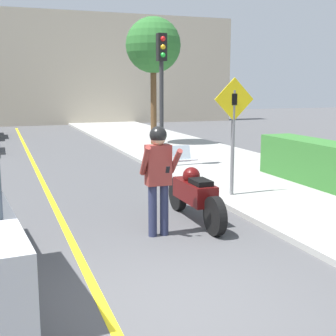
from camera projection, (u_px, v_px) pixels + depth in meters
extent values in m
plane|color=#4C4C4F|center=(158.00, 304.00, 5.27)|extent=(80.00, 80.00, 0.00)
cube|color=#9E9E99|center=(302.00, 192.00, 10.58)|extent=(4.40, 44.00, 0.10)
cube|color=yellow|center=(48.00, 194.00, 10.63)|extent=(0.12, 36.00, 0.01)
cube|color=beige|center=(22.00, 68.00, 28.74)|extent=(28.00, 1.20, 7.03)
cylinder|color=black|center=(215.00, 216.00, 7.66)|extent=(0.14, 0.65, 0.65)
cylinder|color=black|center=(178.00, 194.00, 9.23)|extent=(0.14, 0.65, 0.65)
cube|color=#510C0C|center=(195.00, 192.00, 8.40)|extent=(0.40, 1.17, 0.36)
sphere|color=#510C0C|center=(191.00, 176.00, 8.50)|extent=(0.32, 0.32, 0.32)
cube|color=black|center=(201.00, 182.00, 8.12)|extent=(0.28, 0.48, 0.10)
cylinder|color=silver|center=(183.00, 160.00, 8.86)|extent=(0.62, 0.03, 0.03)
cube|color=silver|center=(181.00, 154.00, 8.91)|extent=(0.36, 0.12, 0.31)
cylinder|color=#282D4C|center=(153.00, 211.00, 7.59)|extent=(0.14, 0.14, 0.85)
cylinder|color=#282D4C|center=(164.00, 210.00, 7.66)|extent=(0.14, 0.14, 0.85)
cube|color=maroon|center=(158.00, 165.00, 7.49)|extent=(0.40, 0.22, 0.65)
cylinder|color=maroon|center=(145.00, 161.00, 7.30)|extent=(0.09, 0.39, 0.51)
cylinder|color=maroon|center=(175.00, 161.00, 7.46)|extent=(0.09, 0.46, 0.46)
sphere|color=tan|center=(158.00, 138.00, 7.42)|extent=(0.24, 0.24, 0.24)
sphere|color=black|center=(158.00, 135.00, 7.41)|extent=(0.28, 0.28, 0.28)
cube|color=black|center=(168.00, 170.00, 7.26)|extent=(0.06, 0.05, 0.11)
cylinder|color=black|center=(15.00, 317.00, 4.19)|extent=(0.29, 0.78, 0.76)
cylinder|color=slate|center=(233.00, 143.00, 9.96)|extent=(0.08, 0.08, 2.24)
cube|color=yellow|center=(234.00, 99.00, 9.78)|extent=(0.91, 0.02, 0.91)
cube|color=black|center=(235.00, 99.00, 9.77)|extent=(0.12, 0.01, 0.24)
cylinder|color=#2D2D30|center=(162.00, 101.00, 13.38)|extent=(0.12, 0.12, 3.78)
cube|color=black|center=(162.00, 47.00, 13.10)|extent=(0.26, 0.22, 0.76)
sphere|color=red|center=(163.00, 39.00, 12.95)|extent=(0.14, 0.14, 0.14)
sphere|color=gold|center=(163.00, 47.00, 12.99)|extent=(0.14, 0.14, 0.14)
sphere|color=green|center=(163.00, 55.00, 13.03)|extent=(0.14, 0.14, 0.14)
cube|color=#33702D|center=(315.00, 162.00, 11.33)|extent=(0.90, 3.57, 1.02)
cylinder|color=brown|center=(154.00, 105.00, 18.82)|extent=(0.24, 0.24, 3.16)
sphere|color=#2D6B2D|center=(153.00, 45.00, 18.41)|extent=(2.18, 2.18, 2.18)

